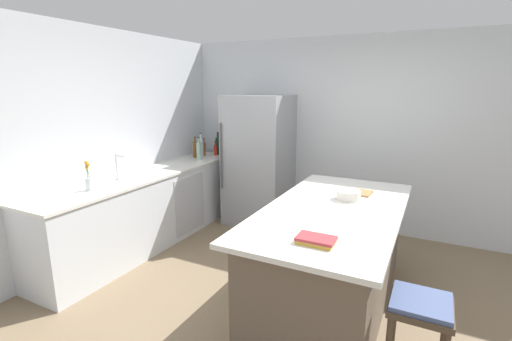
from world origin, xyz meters
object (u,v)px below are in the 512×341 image
at_px(hot_sauce_bottle, 215,150).
at_px(mixing_bowl, 348,195).
at_px(soda_bottle, 201,147).
at_px(vinegar_bottle, 204,149).
at_px(sink_faucet, 118,166).
at_px(kitchen_island, 331,257).
at_px(flower_vase, 89,181).
at_px(wine_bottle, 218,145).
at_px(refrigerator, 259,160).
at_px(cutting_board, 356,192).
at_px(whiskey_bottle, 195,149).
at_px(cookbook_stack, 316,240).
at_px(gin_bottle, 199,150).
at_px(bar_stool, 419,319).

relative_size(hot_sauce_bottle, mixing_bowl, 0.99).
xyz_separation_m(soda_bottle, mixing_bowl, (2.49, -1.18, -0.09)).
bearing_deg(vinegar_bottle, sink_faucet, -90.01).
bearing_deg(vinegar_bottle, kitchen_island, -32.69).
height_order(flower_vase, vinegar_bottle, flower_vase).
xyz_separation_m(sink_faucet, wine_bottle, (0.14, 1.87, -0.02)).
bearing_deg(hot_sauce_bottle, refrigerator, -6.21).
xyz_separation_m(soda_bottle, cutting_board, (2.51, -0.93, -0.12)).
bearing_deg(whiskey_bottle, hot_sauce_bottle, 61.43).
distance_m(kitchen_island, vinegar_bottle, 2.95).
bearing_deg(flower_vase, mixing_bowl, 19.56).
bearing_deg(cookbook_stack, gin_bottle, 139.80).
xyz_separation_m(bar_stool, soda_bottle, (-3.18, 2.25, 0.49)).
relative_size(soda_bottle, mixing_bowl, 1.61).
height_order(flower_vase, hot_sauce_bottle, flower_vase).
bearing_deg(gin_bottle, mixing_bowl, -22.22).
distance_m(whiskey_bottle, cookbook_stack, 3.32).
bearing_deg(sink_faucet, kitchen_island, 2.74).
bearing_deg(refrigerator, cutting_board, -33.05).
height_order(soda_bottle, mixing_bowl, soda_bottle).
relative_size(bar_stool, cookbook_stack, 2.72).
height_order(bar_stool, cutting_board, cutting_board).
xyz_separation_m(refrigerator, whiskey_bottle, (-0.95, -0.21, 0.12)).
relative_size(flower_vase, vinegar_bottle, 1.16).
xyz_separation_m(refrigerator, wine_bottle, (-0.79, 0.17, 0.14)).
bearing_deg(wine_bottle, cookbook_stack, -46.46).
relative_size(refrigerator, whiskey_bottle, 5.93).
height_order(kitchen_island, bar_stool, kitchen_island).
height_order(hot_sauce_bottle, gin_bottle, gin_bottle).
distance_m(bar_stool, gin_bottle, 3.73).
distance_m(flower_vase, wine_bottle, 2.31).
bearing_deg(whiskey_bottle, refrigerator, 12.55).
bearing_deg(sink_faucet, cookbook_stack, -14.32).
distance_m(refrigerator, cutting_board, 1.89).
relative_size(refrigerator, mixing_bowl, 8.27).
bearing_deg(whiskey_bottle, cookbook_stack, -39.96).
height_order(refrigerator, hot_sauce_bottle, refrigerator).
height_order(kitchen_island, gin_bottle, gin_bottle).
bearing_deg(sink_faucet, flower_vase, -81.18).
distance_m(sink_faucet, wine_bottle, 1.87).
height_order(flower_vase, cutting_board, flower_vase).
relative_size(kitchen_island, whiskey_bottle, 7.05).
height_order(bar_stool, hot_sauce_bottle, hot_sauce_bottle).
height_order(refrigerator, gin_bottle, refrigerator).
height_order(kitchen_island, flower_vase, flower_vase).
distance_m(flower_vase, gin_bottle, 1.84).
bearing_deg(vinegar_bottle, cutting_board, -21.97).
bearing_deg(vinegar_bottle, whiskey_bottle, -96.67).
relative_size(flower_vase, hot_sauce_bottle, 1.40).
height_order(gin_bottle, cutting_board, gin_bottle).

